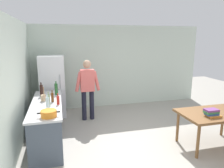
% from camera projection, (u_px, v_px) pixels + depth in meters
% --- Properties ---
extents(ground_plane, '(14.00, 14.00, 0.00)m').
position_uv_depth(ground_plane, '(145.00, 147.00, 4.41)').
color(ground_plane, '#9E998E').
extents(wall_back, '(6.40, 0.12, 2.70)m').
position_uv_depth(wall_back, '(110.00, 66.00, 6.96)').
color(wall_back, silver).
rests_on(wall_back, ground_plane).
extents(wall_left, '(0.12, 5.60, 2.70)m').
position_uv_depth(wall_left, '(8.00, 91.00, 3.67)').
color(wall_left, silver).
rests_on(wall_left, ground_plane).
extents(kitchen_counter, '(0.64, 2.20, 0.90)m').
position_uv_depth(kitchen_counter, '(48.00, 122.00, 4.58)').
color(kitchen_counter, '#4C5666').
rests_on(kitchen_counter, ground_plane).
extents(refrigerator, '(0.70, 0.67, 1.80)m').
position_uv_depth(refrigerator, '(53.00, 86.00, 6.02)').
color(refrigerator, white).
rests_on(refrigerator, ground_plane).
extents(person, '(0.70, 0.22, 1.70)m').
position_uv_depth(person, '(87.00, 86.00, 5.71)').
color(person, '#1E1E2D').
rests_on(person, ground_plane).
extents(dining_table, '(1.40, 0.90, 0.75)m').
position_uv_depth(dining_table, '(213.00, 116.00, 4.33)').
color(dining_table, brown).
rests_on(dining_table, ground_plane).
extents(cooking_pot, '(0.40, 0.28, 0.12)m').
position_uv_depth(cooking_pot, '(49.00, 114.00, 3.66)').
color(cooking_pot, orange).
rests_on(cooking_pot, kitchen_counter).
extents(utensil_jar, '(0.11, 0.11, 0.32)m').
position_uv_depth(utensil_jar, '(43.00, 98.00, 4.59)').
color(utensil_jar, tan).
rests_on(utensil_jar, kitchen_counter).
extents(bottle_wine_green, '(0.08, 0.08, 0.34)m').
position_uv_depth(bottle_wine_green, '(56.00, 89.00, 5.10)').
color(bottle_wine_green, '#1E5123').
rests_on(bottle_wine_green, kitchen_counter).
extents(bottle_vinegar_tall, '(0.06, 0.06, 0.32)m').
position_uv_depth(bottle_vinegar_tall, '(49.00, 100.00, 4.19)').
color(bottle_vinegar_tall, gray).
rests_on(bottle_vinegar_tall, kitchen_counter).
extents(bottle_beer_brown, '(0.06, 0.06, 0.26)m').
position_uv_depth(bottle_beer_brown, '(52.00, 97.00, 4.53)').
color(bottle_beer_brown, '#5B3314').
rests_on(bottle_beer_brown, kitchen_counter).
extents(bottle_sauce_red, '(0.06, 0.06, 0.24)m').
position_uv_depth(bottle_sauce_red, '(58.00, 100.00, 4.35)').
color(bottle_sauce_red, '#B22319').
rests_on(bottle_sauce_red, kitchen_counter).
extents(bottle_water_clear, '(0.07, 0.07, 0.30)m').
position_uv_depth(bottle_water_clear, '(48.00, 103.00, 4.02)').
color(bottle_water_clear, silver).
rests_on(bottle_water_clear, kitchen_counter).
extents(bottle_wine_dark, '(0.08, 0.08, 0.34)m').
position_uv_depth(bottle_wine_dark, '(41.00, 90.00, 4.96)').
color(bottle_wine_dark, black).
rests_on(bottle_wine_dark, kitchen_counter).
extents(book_stack, '(0.30, 0.22, 0.15)m').
position_uv_depth(book_stack, '(212.00, 113.00, 4.08)').
color(book_stack, orange).
rests_on(book_stack, dining_table).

